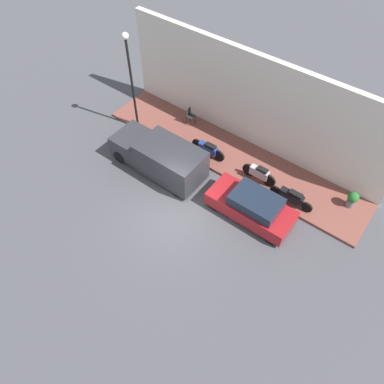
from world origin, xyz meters
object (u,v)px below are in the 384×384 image
object	(u,v)px
motorcycle_blue	(208,149)
delivery_van	(159,156)
motorcycle_black	(292,197)
cafe_chair	(190,115)
scooter_silver	(259,173)
parked_car	(252,206)
streetlamp	(130,70)
potted_plant	(352,199)

from	to	relation	value
motorcycle_blue	delivery_van	bearing A→B (deg)	146.84
motorcycle_black	cafe_chair	world-z (taller)	cafe_chair
scooter_silver	motorcycle_blue	distance (m)	2.92
parked_car	streetlamp	size ratio (longest dim) A/B	0.73
scooter_silver	streetlamp	size ratio (longest dim) A/B	0.33
motorcycle_black	streetlamp	distance (m)	9.67
parked_car	potted_plant	bearing A→B (deg)	-47.24
delivery_van	streetlamp	xyz separation A→B (m)	(1.67, 3.01, 2.65)
motorcycle_black	scooter_silver	size ratio (longest dim) A/B	1.19
parked_car	motorcycle_black	size ratio (longest dim) A/B	1.84
scooter_silver	potted_plant	distance (m)	4.27
motorcycle_black	scooter_silver	bearing A→B (deg)	80.97
scooter_silver	streetlamp	world-z (taller)	streetlamp
motorcycle_black	motorcycle_blue	world-z (taller)	motorcycle_black
scooter_silver	delivery_van	bearing A→B (deg)	117.01
potted_plant	streetlamp	bearing A→B (deg)	98.54
delivery_van	scooter_silver	size ratio (longest dim) A/B	2.72
parked_car	cafe_chair	bearing A→B (deg)	61.26
streetlamp	cafe_chair	distance (m)	4.05
parked_car	streetlamp	distance (m)	8.69
potted_plant	motorcycle_black	bearing A→B (deg)	123.62
motorcycle_blue	potted_plant	size ratio (longest dim) A/B	2.29
motorcycle_blue	potted_plant	bearing A→B (deg)	-79.88
streetlamp	parked_car	bearing A→B (deg)	-99.69
parked_car	streetlamp	bearing A→B (deg)	80.31
cafe_chair	motorcycle_black	bearing A→B (deg)	-103.06
cafe_chair	parked_car	bearing A→B (deg)	-118.74
delivery_van	potted_plant	world-z (taller)	delivery_van
delivery_van	potted_plant	distance (m)	9.07
streetlamp	potted_plant	distance (m)	11.92
motorcycle_blue	streetlamp	bearing A→B (deg)	96.00
motorcycle_blue	cafe_chair	xyz separation A→B (m)	(1.40, 2.25, 0.12)
delivery_van	cafe_chair	size ratio (longest dim) A/B	5.31
motorcycle_black	potted_plant	xyz separation A→B (m)	(1.48, -2.23, 0.06)
delivery_van	streetlamp	size ratio (longest dim) A/B	0.91
parked_car	delivery_van	distance (m)	5.08
scooter_silver	motorcycle_blue	xyz separation A→B (m)	(-0.07, 2.92, -0.05)
streetlamp	delivery_van	bearing A→B (deg)	-118.92
motorcycle_black	cafe_chair	distance (m)	7.23
parked_car	potted_plant	world-z (taller)	parked_car
potted_plant	delivery_van	bearing A→B (deg)	111.90
parked_car	scooter_silver	distance (m)	2.06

